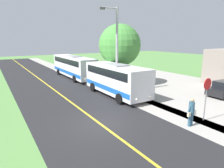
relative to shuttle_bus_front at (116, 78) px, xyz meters
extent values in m
plane|color=#548442|center=(4.56, 5.04, -1.65)|extent=(120.00, 120.00, 0.00)
cube|color=black|center=(4.56, 5.04, -1.65)|extent=(8.00, 100.00, 0.01)
cube|color=#9E9991|center=(-0.64, 5.04, -1.65)|extent=(2.40, 100.00, 0.01)
cube|color=gold|center=(4.56, 5.04, -1.64)|extent=(0.16, 100.00, 0.00)
cube|color=white|center=(0.00, 0.00, -0.03)|extent=(2.53, 7.91, 2.54)
cube|color=blue|center=(0.00, 0.00, -0.75)|extent=(2.57, 7.76, 0.44)
cube|color=black|center=(0.00, 0.00, 0.68)|extent=(2.57, 7.12, 0.70)
cube|color=gray|center=(0.00, 0.00, 1.29)|extent=(1.52, 2.37, 0.12)
cylinder|color=black|center=(-1.26, 2.45, -1.20)|extent=(0.25, 0.90, 0.90)
cylinder|color=black|center=(1.26, 2.45, -1.20)|extent=(0.25, 0.90, 0.90)
cylinder|color=black|center=(-1.26, -2.45, -1.20)|extent=(0.25, 0.90, 0.90)
cylinder|color=black|center=(1.26, -2.45, -1.20)|extent=(0.25, 0.90, 0.90)
sphere|color=#F2EACC|center=(-0.70, 3.98, -0.95)|extent=(0.20, 0.20, 0.20)
sphere|color=#F2EACC|center=(0.70, 3.98, -0.95)|extent=(0.20, 0.20, 0.20)
cube|color=white|center=(0.11, -10.89, -0.01)|extent=(2.30, 10.72, 2.58)
cube|color=blue|center=(0.11, -10.89, -0.75)|extent=(2.34, 10.51, 0.44)
cube|color=black|center=(0.11, -10.89, 0.73)|extent=(2.34, 9.65, 0.70)
cube|color=gray|center=(0.11, -10.89, 1.34)|extent=(1.38, 3.22, 0.12)
cylinder|color=black|center=(-1.04, -7.57, -1.20)|extent=(0.25, 0.90, 0.90)
cylinder|color=black|center=(1.26, -7.57, -1.20)|extent=(0.25, 0.90, 0.90)
cylinder|color=black|center=(-1.04, -14.21, -1.20)|extent=(0.25, 0.90, 0.90)
cylinder|color=black|center=(1.26, -14.21, -1.20)|extent=(0.25, 0.90, 0.90)
sphere|color=#F2EACC|center=(-0.52, -5.51, -0.95)|extent=(0.20, 0.20, 0.20)
sphere|color=#F2EACC|center=(0.75, -5.51, -0.95)|extent=(0.20, 0.20, 0.20)
cylinder|color=#335972|center=(-0.17, 8.35, -1.21)|extent=(0.18, 0.18, 0.88)
cylinder|color=#335972|center=(0.03, 8.35, -1.21)|extent=(0.18, 0.18, 0.88)
cylinder|color=#335972|center=(-0.07, 8.35, -0.43)|extent=(0.34, 0.34, 0.69)
sphere|color=tan|center=(-0.07, 8.35, 0.04)|extent=(0.24, 0.24, 0.24)
cylinder|color=#335972|center=(-0.25, 8.35, -0.39)|extent=(0.29, 0.10, 0.62)
cube|color=white|center=(-0.33, 8.40, -0.82)|extent=(0.20, 0.12, 0.28)
cylinder|color=#335972|center=(0.12, 8.35, -0.39)|extent=(0.29, 0.10, 0.62)
cube|color=beige|center=(0.19, 8.40, -0.82)|extent=(0.20, 0.12, 0.28)
cylinder|color=slate|center=(-1.54, 8.29, -0.55)|extent=(0.07, 0.07, 2.20)
cylinder|color=red|center=(-1.54, 8.31, 0.85)|extent=(0.76, 0.03, 0.76)
cylinder|color=#9E9EA3|center=(-0.44, -0.55, 2.45)|extent=(0.24, 0.24, 8.20)
cylinder|color=#9E9EA3|center=(0.36, -0.55, 6.39)|extent=(1.60, 0.14, 0.14)
cube|color=#59595B|center=(1.16, -0.55, 6.29)|extent=(0.50, 0.24, 0.20)
cylinder|color=black|center=(-7.67, 4.89, -1.33)|extent=(0.65, 0.25, 0.64)
cylinder|color=#4C3826|center=(-2.84, -3.61, -0.24)|extent=(0.36, 0.36, 2.83)
sphere|color=#478C3D|center=(-2.84, -3.61, 2.98)|extent=(4.82, 4.82, 4.82)
camera|label=1|loc=(10.12, 15.44, 3.62)|focal=31.57mm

